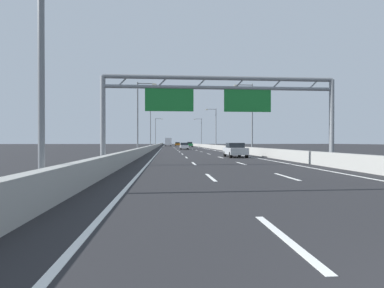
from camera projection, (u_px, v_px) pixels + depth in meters
The scene contains 53 objects.
ground_plane at pixel (179, 147), 101.58m from camera, with size 260.00×260.00×0.00m, color #262628.
lane_dash_left_0 at pixel (285, 238), 5.25m from camera, with size 0.16×3.00×0.01m, color white.
lane_dash_left_1 at pixel (211, 177), 14.22m from camera, with size 0.16×3.00×0.01m, color white.
lane_dash_left_2 at pixel (194, 164), 23.20m from camera, with size 0.16×3.00×0.01m, color white.
lane_dash_left_3 at pixel (186, 157), 32.17m from camera, with size 0.16×3.00×0.01m, color white.
lane_dash_left_4 at pixel (182, 154), 41.14m from camera, with size 0.16×3.00×0.01m, color white.
lane_dash_left_5 at pixel (180, 152), 50.11m from camera, with size 0.16×3.00×0.01m, color white.
lane_dash_left_6 at pixel (178, 150), 59.08m from camera, with size 0.16×3.00×0.01m, color white.
lane_dash_left_7 at pixel (176, 149), 68.05m from camera, with size 0.16×3.00×0.01m, color white.
lane_dash_left_8 at pixel (175, 148), 77.02m from camera, with size 0.16×3.00×0.01m, color white.
lane_dash_left_9 at pixel (174, 148), 85.99m from camera, with size 0.16×3.00×0.01m, color white.
lane_dash_left_10 at pixel (174, 147), 94.96m from camera, with size 0.16×3.00×0.01m, color white.
lane_dash_left_11 at pixel (173, 147), 103.93m from camera, with size 0.16×3.00×0.01m, color white.
lane_dash_left_12 at pixel (173, 146), 112.90m from camera, with size 0.16×3.00×0.01m, color white.
lane_dash_left_13 at pixel (172, 146), 121.87m from camera, with size 0.16×3.00×0.01m, color white.
lane_dash_left_14 at pixel (172, 146), 130.84m from camera, with size 0.16×3.00×0.01m, color white.
lane_dash_left_15 at pixel (172, 145), 139.81m from camera, with size 0.16×3.00×0.01m, color white.
lane_dash_left_16 at pixel (171, 145), 148.78m from camera, with size 0.16×3.00×0.01m, color white.
lane_dash_left_17 at pixel (171, 145), 157.75m from camera, with size 0.16×3.00×0.01m, color white.
lane_dash_right_1 at pixel (287, 177), 14.51m from camera, with size 0.16×3.00×0.01m, color white.
lane_dash_right_2 at pixel (241, 163), 23.48m from camera, with size 0.16×3.00×0.01m, color white.
lane_dash_right_3 at pixel (221, 157), 32.46m from camera, with size 0.16×3.00×0.01m, color white.
lane_dash_right_4 at pixel (209, 154), 41.43m from camera, with size 0.16×3.00×0.01m, color white.
lane_dash_right_5 at pixel (202, 152), 50.40m from camera, with size 0.16×3.00×0.01m, color white.
lane_dash_right_6 at pixel (196, 150), 59.37m from camera, with size 0.16×3.00×0.01m, color white.
lane_dash_right_7 at pixel (193, 149), 68.34m from camera, with size 0.16×3.00×0.01m, color white.
lane_dash_right_8 at pixel (190, 148), 77.31m from camera, with size 0.16×3.00×0.01m, color white.
lane_dash_right_9 at pixel (187, 148), 86.28m from camera, with size 0.16×3.00×0.01m, color white.
lane_dash_right_10 at pixel (185, 147), 95.25m from camera, with size 0.16×3.00×0.01m, color white.
lane_dash_right_11 at pixel (184, 147), 104.22m from camera, with size 0.16×3.00×0.01m, color white.
lane_dash_right_12 at pixel (182, 146), 113.19m from camera, with size 0.16×3.00×0.01m, color white.
lane_dash_right_13 at pixel (181, 146), 122.16m from camera, with size 0.16×3.00×0.01m, color white.
lane_dash_right_14 at pixel (180, 146), 131.13m from camera, with size 0.16×3.00×0.01m, color white.
lane_dash_right_15 at pixel (180, 145), 140.10m from camera, with size 0.16×3.00×0.01m, color white.
lane_dash_right_16 at pixel (179, 145), 149.07m from camera, with size 0.16×3.00×0.01m, color white.
lane_dash_right_17 at pixel (178, 145), 158.04m from camera, with size 0.16×3.00×0.01m, color white.
edge_line_left at pixel (162, 147), 89.20m from camera, with size 0.16×176.00×0.01m, color white.
edge_line_right at pixel (198, 147), 90.04m from camera, with size 0.16×176.00×0.01m, color white.
barrier_left at pixel (159, 145), 110.99m from camera, with size 0.45×220.00×0.95m.
barrier_right at pixel (197, 145), 112.10m from camera, with size 0.45×220.00×0.95m.
sign_gantry at pixel (218, 97), 21.94m from camera, with size 16.84×0.36×6.36m.
streetlamp_left_near at pixel (49, 21), 9.56m from camera, with size 2.58×0.28×9.50m.
streetlamp_left_mid at pixel (139, 113), 40.62m from camera, with size 2.58×0.28×9.50m.
streetlamp_right_mid at pixel (250, 114), 41.82m from camera, with size 2.58×0.28×9.50m.
streetlamp_left_far at pixel (151, 126), 71.67m from camera, with size 2.58×0.28×9.50m.
streetlamp_right_far at pixel (215, 126), 72.87m from camera, with size 2.58×0.28×9.50m.
streetlamp_left_distant at pixel (156, 131), 102.73m from camera, with size 2.58×0.28×9.50m.
streetlamp_right_distant at pixel (201, 131), 103.93m from camera, with size 2.58×0.28×9.50m.
green_car at pixel (190, 144), 99.61m from camera, with size 1.74×4.68×1.57m.
white_car at pixel (184, 146), 66.01m from camera, with size 1.70×4.50×1.45m.
silver_car at pixel (235, 150), 32.86m from camera, with size 1.87×4.20×1.53m.
orange_car at pixel (177, 144), 119.94m from camera, with size 1.87×4.61×1.48m.
box_truck at pixel (168, 142), 116.89m from camera, with size 2.31×8.97×3.05m.
Camera 1 is at (-3.81, -1.60, 1.65)m, focal length 28.87 mm.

